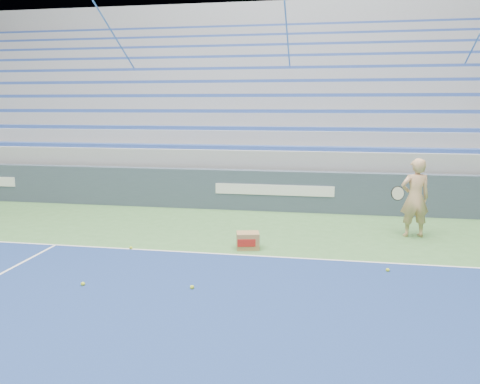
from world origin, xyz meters
name	(u,v)px	position (x,y,z in m)	size (l,w,h in m)	color
sponsor_barrier	(275,191)	(0.00, 15.88, 0.55)	(30.00, 0.32, 1.10)	#394656
bleachers	(290,118)	(0.00, 21.60, 2.36)	(31.00, 9.15, 7.30)	#979A9F
tennis_player	(415,198)	(3.25, 13.85, 0.87)	(0.95, 0.88, 1.73)	tan
ball_box	(248,241)	(-0.18, 12.35, 0.17)	(0.51, 0.43, 0.33)	olive
tennis_ball_0	(83,284)	(-2.48, 9.95, 0.03)	(0.07, 0.07, 0.07)	#BDD52B
tennis_ball_1	(192,287)	(-0.72, 10.11, 0.03)	(0.07, 0.07, 0.07)	#BDD52B
tennis_ball_2	(131,248)	(-2.48, 11.89, 0.03)	(0.07, 0.07, 0.07)	#BDD52B
tennis_ball_3	(388,270)	(2.42, 11.44, 0.03)	(0.07, 0.07, 0.07)	#BDD52B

